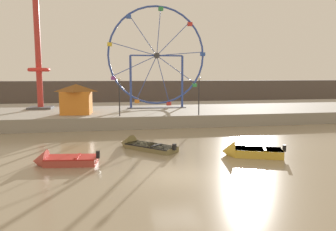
{
  "coord_description": "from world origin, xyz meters",
  "views": [
    {
      "loc": [
        -3.45,
        -16.65,
        5.44
      ],
      "look_at": [
        1.38,
        9.71,
        2.06
      ],
      "focal_mm": 34.47,
      "sensor_mm": 36.0,
      "label": 1
    }
  ],
  "objects_px": {
    "motorboat_faded_red": "(60,160)",
    "motorboat_olive_wood": "(140,145)",
    "ferris_wheel_blue_frame": "(157,57)",
    "promenade_lamp_far": "(199,90)",
    "motorboat_mustard_yellow": "(247,152)",
    "promenade_lamp_near": "(119,91)",
    "carnival_booth_orange_canopy": "(76,98)",
    "drop_tower_red_tower": "(38,56)"
  },
  "relations": [
    {
      "from": "drop_tower_red_tower",
      "to": "carnival_booth_orange_canopy",
      "type": "bearing_deg",
      "value": -52.75
    },
    {
      "from": "motorboat_olive_wood",
      "to": "promenade_lamp_near",
      "type": "bearing_deg",
      "value": -37.07
    },
    {
      "from": "ferris_wheel_blue_frame",
      "to": "promenade_lamp_far",
      "type": "xyz_separation_m",
      "value": [
        3.25,
        -7.95,
        -3.78
      ]
    },
    {
      "from": "motorboat_olive_wood",
      "to": "motorboat_mustard_yellow",
      "type": "bearing_deg",
      "value": -161.66
    },
    {
      "from": "motorboat_faded_red",
      "to": "ferris_wheel_blue_frame",
      "type": "bearing_deg",
      "value": -106.42
    },
    {
      "from": "motorboat_mustard_yellow",
      "to": "motorboat_olive_wood",
      "type": "bearing_deg",
      "value": -5.91
    },
    {
      "from": "motorboat_faded_red",
      "to": "motorboat_olive_wood",
      "type": "height_order",
      "value": "motorboat_faded_red"
    },
    {
      "from": "motorboat_olive_wood",
      "to": "motorboat_mustard_yellow",
      "type": "relative_size",
      "value": 1.07
    },
    {
      "from": "motorboat_olive_wood",
      "to": "ferris_wheel_blue_frame",
      "type": "bearing_deg",
      "value": -56.95
    },
    {
      "from": "motorboat_mustard_yellow",
      "to": "ferris_wheel_blue_frame",
      "type": "xyz_separation_m",
      "value": [
        -3.12,
        20.33,
        7.35
      ]
    },
    {
      "from": "promenade_lamp_near",
      "to": "promenade_lamp_far",
      "type": "xyz_separation_m",
      "value": [
        8.19,
        -0.47,
        0.02
      ]
    },
    {
      "from": "motorboat_faded_red",
      "to": "promenade_lamp_near",
      "type": "relative_size",
      "value": 1.05
    },
    {
      "from": "drop_tower_red_tower",
      "to": "carnival_booth_orange_canopy",
      "type": "distance_m",
      "value": 9.48
    },
    {
      "from": "promenade_lamp_near",
      "to": "drop_tower_red_tower",
      "type": "bearing_deg",
      "value": 135.81
    },
    {
      "from": "ferris_wheel_blue_frame",
      "to": "promenade_lamp_far",
      "type": "distance_m",
      "value": 9.39
    },
    {
      "from": "motorboat_olive_wood",
      "to": "carnival_booth_orange_canopy",
      "type": "relative_size",
      "value": 1.28
    },
    {
      "from": "ferris_wheel_blue_frame",
      "to": "drop_tower_red_tower",
      "type": "bearing_deg",
      "value": 173.4
    },
    {
      "from": "motorboat_mustard_yellow",
      "to": "promenade_lamp_near",
      "type": "height_order",
      "value": "promenade_lamp_near"
    },
    {
      "from": "motorboat_olive_wood",
      "to": "ferris_wheel_blue_frame",
      "type": "distance_m",
      "value": 18.71
    },
    {
      "from": "motorboat_mustard_yellow",
      "to": "carnival_booth_orange_canopy",
      "type": "relative_size",
      "value": 1.2
    },
    {
      "from": "promenade_lamp_near",
      "to": "motorboat_faded_red",
      "type": "bearing_deg",
      "value": -107.64
    },
    {
      "from": "drop_tower_red_tower",
      "to": "promenade_lamp_far",
      "type": "height_order",
      "value": "drop_tower_red_tower"
    },
    {
      "from": "carnival_booth_orange_canopy",
      "to": "promenade_lamp_far",
      "type": "relative_size",
      "value": 0.9
    },
    {
      "from": "motorboat_mustard_yellow",
      "to": "drop_tower_red_tower",
      "type": "xyz_separation_m",
      "value": [
        -17.47,
        21.99,
        7.49
      ]
    },
    {
      "from": "ferris_wheel_blue_frame",
      "to": "promenade_lamp_near",
      "type": "xyz_separation_m",
      "value": [
        -4.94,
        -7.48,
        -3.8
      ]
    },
    {
      "from": "carnival_booth_orange_canopy",
      "to": "promenade_lamp_far",
      "type": "distance_m",
      "value": 13.06
    },
    {
      "from": "motorboat_mustard_yellow",
      "to": "ferris_wheel_blue_frame",
      "type": "bearing_deg",
      "value": -59.79
    },
    {
      "from": "motorboat_olive_wood",
      "to": "motorboat_mustard_yellow",
      "type": "distance_m",
      "value": 7.76
    },
    {
      "from": "motorboat_olive_wood",
      "to": "drop_tower_red_tower",
      "type": "height_order",
      "value": "drop_tower_red_tower"
    },
    {
      "from": "drop_tower_red_tower",
      "to": "promenade_lamp_near",
      "type": "bearing_deg",
      "value": -44.19
    },
    {
      "from": "promenade_lamp_far",
      "to": "ferris_wheel_blue_frame",
      "type": "bearing_deg",
      "value": 112.23
    },
    {
      "from": "ferris_wheel_blue_frame",
      "to": "promenade_lamp_near",
      "type": "height_order",
      "value": "ferris_wheel_blue_frame"
    },
    {
      "from": "motorboat_faded_red",
      "to": "motorboat_olive_wood",
      "type": "relative_size",
      "value": 0.9
    },
    {
      "from": "motorboat_olive_wood",
      "to": "drop_tower_red_tower",
      "type": "bearing_deg",
      "value": -14.42
    },
    {
      "from": "carnival_booth_orange_canopy",
      "to": "promenade_lamp_far",
      "type": "bearing_deg",
      "value": -9.1
    },
    {
      "from": "motorboat_olive_wood",
      "to": "motorboat_mustard_yellow",
      "type": "height_order",
      "value": "motorboat_mustard_yellow"
    },
    {
      "from": "drop_tower_red_tower",
      "to": "motorboat_mustard_yellow",
      "type": "bearing_deg",
      "value": -51.53
    },
    {
      "from": "promenade_lamp_near",
      "to": "carnival_booth_orange_canopy",
      "type": "bearing_deg",
      "value": 149.36
    },
    {
      "from": "motorboat_mustard_yellow",
      "to": "promenade_lamp_near",
      "type": "relative_size",
      "value": 1.08
    },
    {
      "from": "ferris_wheel_blue_frame",
      "to": "carnival_booth_orange_canopy",
      "type": "bearing_deg",
      "value": -152.77
    },
    {
      "from": "ferris_wheel_blue_frame",
      "to": "drop_tower_red_tower",
      "type": "height_order",
      "value": "drop_tower_red_tower"
    },
    {
      "from": "motorboat_faded_red",
      "to": "motorboat_olive_wood",
      "type": "xyz_separation_m",
      "value": [
        5.26,
        3.56,
        -0.05
      ]
    }
  ]
}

